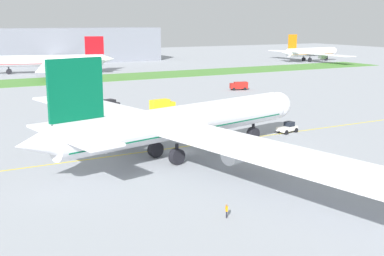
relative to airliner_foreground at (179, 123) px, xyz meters
The scene contains 13 objects.
ground_plane 6.85m from the airliner_foreground, 50.89° to the left, with size 600.00×600.00×0.00m, color #9399A0.
apron_taxi_line 8.53m from the airliner_foreground, 68.09° to the left, with size 280.00×0.36×0.01m, color yellow.
grass_median_strip 114.14m from the airliner_foreground, 88.81° to the left, with size 320.00×24.00×0.10m, color #4C8438.
airliner_foreground is the anchor object (origin of this frame).
pushback_tug 28.11m from the airliner_foreground, 12.64° to the left, with size 6.24×3.26×2.12m.
ground_crew_wingwalker_port 25.90m from the airliner_foreground, 104.65° to the right, with size 0.40×0.52×1.63m.
ground_crew_marshaller_front 8.63m from the airliner_foreground, ahead, with size 0.46×0.44×1.56m.
service_truck_baggage_loader 80.82m from the airliner_foreground, 49.68° to the left, with size 5.92×3.55×2.54m.
service_truck_fuel_bowser 44.95m from the airliner_foreground, 85.85° to the left, with size 5.19×3.68×2.95m.
service_truck_catering_van 40.11m from the airliner_foreground, 69.29° to the left, with size 6.49×3.38×3.20m.
parked_airliner_far_centre 141.13m from the airliner_foreground, 85.50° to the left, with size 50.86×83.20×15.25m.
parked_airliner_far_right 201.61m from the airliner_foreground, 42.79° to the left, with size 39.04×60.59×14.66m.
terminal_building 194.30m from the airliner_foreground, 80.72° to the left, with size 97.07×20.00×18.00m, color gray.
Camera 1 is at (-36.41, -70.97, 21.68)m, focal length 45.58 mm.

